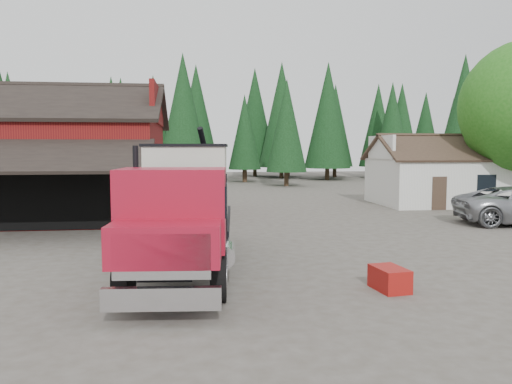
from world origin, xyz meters
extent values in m
plane|color=#4B453B|center=(0.00, 0.00, 0.00)|extent=(120.00, 120.00, 0.00)
cube|color=maroon|center=(-11.00, 10.00, 2.50)|extent=(12.00, 10.00, 5.00)
cube|color=black|center=(-11.00, 7.50, 6.00)|extent=(12.80, 5.53, 2.35)
cube|color=black|center=(-11.00, 12.50, 6.00)|extent=(12.80, 5.53, 2.35)
cube|color=maroon|center=(-5.00, 10.00, 6.00)|extent=(0.25, 7.00, 2.00)
cylinder|color=#382619|center=(-5.60, 2.10, 1.40)|extent=(0.20, 0.20, 2.80)
cube|color=black|center=(-11.00, 4.95, 2.00)|extent=(11.70, 0.08, 3.90)
cube|color=silver|center=(13.00, 13.00, 1.50)|extent=(8.00, 6.00, 3.00)
cube|color=#38281E|center=(13.00, 11.50, 3.75)|extent=(8.60, 3.42, 1.80)
cube|color=#38281E|center=(13.00, 14.50, 3.75)|extent=(8.60, 3.42, 1.80)
cube|color=silver|center=(9.00, 13.00, 3.75)|extent=(0.20, 4.20, 1.50)
cube|color=silver|center=(17.00, 13.00, 3.75)|extent=(0.20, 4.20, 1.50)
cube|color=#38281E|center=(11.50, 9.98, 1.00)|extent=(0.90, 0.06, 2.00)
cube|color=black|center=(14.50, 9.98, 1.60)|extent=(1.20, 0.06, 1.00)
sphere|color=#1E5F15|center=(15.80, 10.80, 5.00)|extent=(4.40, 4.40, 4.40)
cylinder|color=#382619|center=(6.00, 30.00, 0.80)|extent=(0.44, 0.44, 1.60)
cone|color=black|center=(6.00, 30.00, 5.90)|extent=(3.96, 3.96, 9.00)
cylinder|color=#382619|center=(22.00, 26.00, 0.80)|extent=(0.44, 0.44, 1.60)
cone|color=black|center=(22.00, 26.00, 6.90)|extent=(4.84, 4.84, 11.00)
cylinder|color=#382619|center=(-4.00, 34.00, 0.80)|extent=(0.44, 0.44, 1.60)
cone|color=black|center=(-4.00, 34.00, 7.40)|extent=(5.28, 5.28, 12.00)
cylinder|color=black|center=(-4.74, -6.11, 0.59)|extent=(0.47, 1.20, 1.18)
cylinder|color=black|center=(-2.50, -6.29, 0.59)|extent=(0.47, 1.20, 1.18)
cylinder|color=black|center=(-4.33, -0.99, 0.59)|extent=(0.47, 1.20, 1.18)
cylinder|color=black|center=(-2.09, -1.17, 0.59)|extent=(0.47, 1.20, 1.18)
cylinder|color=black|center=(-4.21, 0.51, 0.59)|extent=(0.47, 1.20, 1.18)
cylinder|color=black|center=(-1.97, 0.32, 0.59)|extent=(0.47, 1.20, 1.18)
cube|color=black|center=(-3.35, -2.79, 1.02)|extent=(1.92, 9.27, 0.43)
cube|color=silver|center=(-3.76, -7.86, 0.59)|extent=(2.47, 0.39, 0.48)
cube|color=silver|center=(-3.75, -7.75, 1.45)|extent=(2.04, 0.27, 0.96)
cube|color=maroon|center=(-3.70, -7.11, 1.61)|extent=(2.51, 1.58, 0.91)
cube|color=maroon|center=(-3.58, -5.72, 2.19)|extent=(2.71, 2.02, 1.98)
cube|color=black|center=(-3.65, -6.58, 2.52)|extent=(2.25, 0.27, 0.96)
cylinder|color=black|center=(-4.57, -4.67, 2.78)|extent=(0.16, 0.16, 1.93)
cube|color=black|center=(-3.50, -4.65, 2.14)|extent=(2.63, 0.34, 1.71)
cube|color=black|center=(-3.23, -1.29, 1.31)|extent=(3.22, 6.41, 0.17)
cube|color=beige|center=(-3.23, -1.29, 2.89)|extent=(2.74, 3.72, 1.71)
cone|color=beige|center=(-3.23, -1.29, 1.82)|extent=(2.54, 2.54, 0.75)
cube|color=black|center=(-3.23, -1.29, 3.77)|extent=(2.85, 3.84, 0.09)
cylinder|color=black|center=(-2.47, 0.15, 2.78)|extent=(0.98, 2.30, 3.27)
cube|color=maroon|center=(-3.66, 1.32, 1.61)|extent=(0.71, 0.91, 0.48)
cylinder|color=silver|center=(-2.30, -5.13, 0.91)|extent=(0.68, 1.12, 0.60)
cube|color=maroon|center=(1.95, -5.89, 0.30)|extent=(0.84, 1.18, 0.60)
camera|label=1|loc=(-3.09, -18.03, 3.67)|focal=35.00mm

